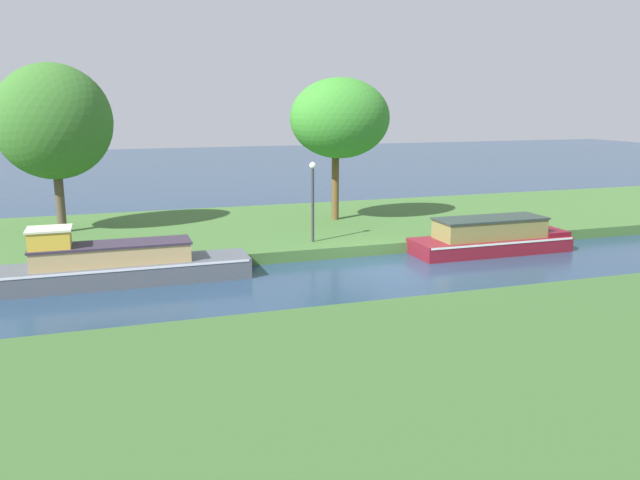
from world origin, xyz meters
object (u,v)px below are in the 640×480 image
object	(u,v)px
willow_tree_left	(53,122)
lamp_post	(313,192)
slate_barge	(111,266)
mooring_post_near	(489,228)
willow_tree_centre	(340,119)
maroon_narrowboat	(491,238)

from	to	relation	value
willow_tree_left	lamp_post	distance (m)	10.27
slate_barge	mooring_post_near	bearing A→B (deg)	4.62
slate_barge	mooring_post_near	xyz separation A→B (m)	(13.87, 1.12, 0.10)
willow_tree_left	mooring_post_near	xyz separation A→B (m)	(15.60, -5.64, -3.98)
slate_barge	mooring_post_near	size ratio (longest dim) A/B	15.51
willow_tree_left	mooring_post_near	world-z (taller)	willow_tree_left
lamp_post	mooring_post_near	bearing A→B (deg)	-7.35
lamp_post	mooring_post_near	size ratio (longest dim) A/B	5.53
willow_tree_centre	lamp_post	world-z (taller)	willow_tree_centre
willow_tree_left	lamp_post	bearing A→B (deg)	-28.49
willow_tree_left	mooring_post_near	size ratio (longest dim) A/B	12.29
maroon_narrowboat	willow_tree_left	size ratio (longest dim) A/B	0.91
maroon_narrowboat	willow_tree_left	xyz separation A→B (m)	(-14.97, 6.76, 4.10)
slate_barge	willow_tree_left	world-z (taller)	willow_tree_left
maroon_narrowboat	mooring_post_near	size ratio (longest dim) A/B	11.25
maroon_narrowboat	willow_tree_left	distance (m)	16.93
willow_tree_left	willow_tree_centre	bearing A→B (deg)	-6.62
slate_barge	willow_tree_left	bearing A→B (deg)	104.38
lamp_post	slate_barge	bearing A→B (deg)	-164.12
maroon_narrowboat	willow_tree_centre	xyz separation A→B (m)	(-3.90, 5.48, 4.17)
maroon_narrowboat	mooring_post_near	world-z (taller)	maroon_narrowboat
slate_barge	willow_tree_left	size ratio (longest dim) A/B	1.26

